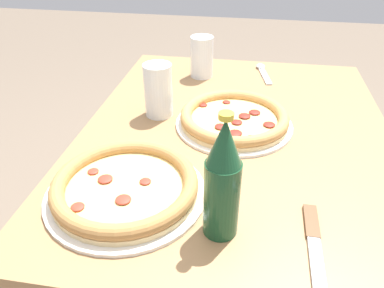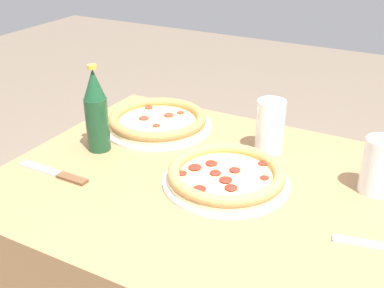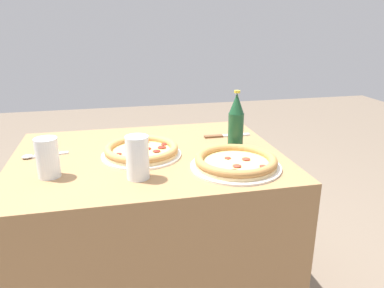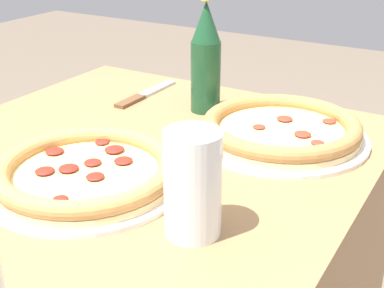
% 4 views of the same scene
% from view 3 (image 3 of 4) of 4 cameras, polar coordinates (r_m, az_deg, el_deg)
% --- Properties ---
extents(table, '(1.06, 0.81, 0.72)m').
position_cam_3_polar(table, '(1.67, -6.26, -13.22)').
color(table, '#997047').
rests_on(table, ground_plane).
extents(pizza_pepperoni, '(0.31, 0.31, 0.04)m').
position_cam_3_polar(pizza_pepperoni, '(1.49, -7.71, -1.01)').
color(pizza_pepperoni, white).
rests_on(pizza_pepperoni, table).
extents(pizza_salami, '(0.33, 0.33, 0.05)m').
position_cam_3_polar(pizza_salami, '(1.37, 6.69, -2.76)').
color(pizza_salami, silver).
rests_on(pizza_salami, table).
extents(glass_lemonade, '(0.08, 0.08, 0.15)m').
position_cam_3_polar(glass_lemonade, '(1.27, -8.29, -2.34)').
color(glass_lemonade, white).
rests_on(glass_lemonade, table).
extents(glass_water, '(0.08, 0.08, 0.14)m').
position_cam_3_polar(glass_water, '(1.36, -21.11, -2.26)').
color(glass_water, white).
rests_on(glass_water, table).
extents(beer_bottle, '(0.06, 0.06, 0.24)m').
position_cam_3_polar(beer_bottle, '(1.54, 6.72, 3.38)').
color(beer_bottle, '#194728').
rests_on(beer_bottle, table).
extents(knife, '(0.22, 0.03, 0.01)m').
position_cam_3_polar(knife, '(1.73, 5.03, 1.27)').
color(knife, brown).
rests_on(knife, table).
extents(spoon, '(0.17, 0.06, 0.01)m').
position_cam_3_polar(spoon, '(1.59, -22.41, -1.66)').
color(spoon, silver).
rests_on(spoon, table).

